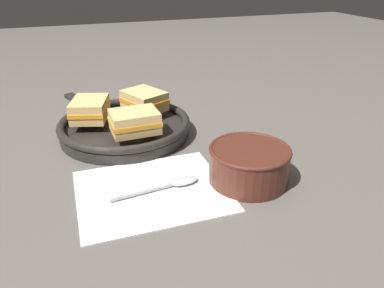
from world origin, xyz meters
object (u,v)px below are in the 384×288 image
Objects in this scene: soup_bowl at (249,162)px; spoon at (173,184)px; sandwich_near_right at (135,122)px; skillet at (124,127)px; sandwich_near_left at (90,109)px; sandwich_far_left at (145,100)px.

soup_bowl is 0.15m from spoon.
sandwich_near_right reaches higher than soup_bowl.
skillet is at bearing 97.25° from sandwich_near_right.
sandwich_near_right is (-0.03, 0.18, 0.06)m from spoon.
sandwich_near_right is (-0.17, 0.21, 0.03)m from soup_bowl.
soup_bowl is 0.40m from sandwich_near_left.
soup_bowl is 1.45× the size of sandwich_near_right.
sandwich_far_left reaches higher than soup_bowl.
soup_bowl is 0.34m from skillet.
spoon is 1.39× the size of sandwich_near_left.
sandwich_near_left reaches higher than spoon.
soup_bowl is at bearing -51.41° from sandwich_near_left.
skillet reaches higher than spoon.
sandwich_near_left and sandwich_near_right have the same top height.
spoon is at bearing -80.78° from sandwich_near_right.
sandwich_near_left is at bearing 157.93° from skillet.
sandwich_near_left is at bearing 126.83° from sandwich_near_right.
sandwich_far_left is (0.02, 0.30, 0.06)m from spoon.
spoon is 0.31m from sandwich_near_left.
sandwich_near_left and sandwich_far_left have the same top height.
soup_bowl is 0.27m from sandwich_near_right.
skillet is 0.09m from sandwich_far_left.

